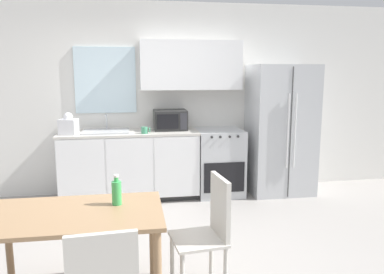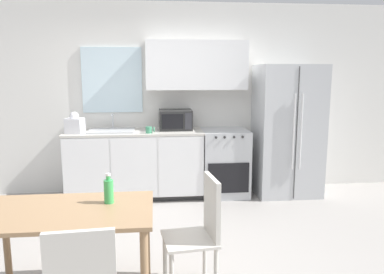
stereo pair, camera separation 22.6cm
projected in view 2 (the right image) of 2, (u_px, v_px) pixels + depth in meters
ground_plane at (156, 253)px, 3.61m from camera, size 12.00×12.00×0.00m
wall_back at (158, 94)px, 5.37m from camera, size 12.00×0.38×2.70m
kitchen_counter at (135, 164)px, 5.19m from camera, size 1.87×0.63×0.94m
oven_range at (224, 162)px, 5.30m from camera, size 0.64×0.65×0.94m
refrigerator at (287, 130)px, 5.29m from camera, size 0.88×0.73×1.83m
kitchen_sink at (112, 130)px, 5.09m from camera, size 0.61×0.45×0.22m
microwave at (176, 120)px, 5.23m from camera, size 0.45×0.39×0.28m
coffee_mug at (149, 130)px, 4.93m from camera, size 0.12×0.08×0.09m
grocery_bag_0 at (75, 124)px, 4.91m from camera, size 0.25×0.22×0.28m
dining_table at (67, 223)px, 2.76m from camera, size 1.26×0.77×0.73m
dining_chair_side at (201, 226)px, 2.93m from camera, size 0.44×0.44×0.93m
drink_bottle at (109, 191)px, 2.87m from camera, size 0.07×0.07×0.23m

